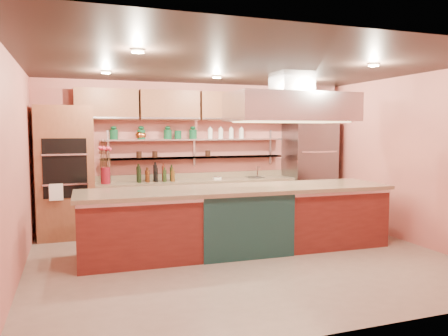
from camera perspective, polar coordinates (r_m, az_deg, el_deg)
name	(u,v)px	position (r m, az deg, el deg)	size (l,w,h in m)	color
floor	(242,259)	(6.58, 2.43, -11.79)	(6.00, 5.00, 0.02)	gray
ceiling	(243,66)	(6.36, 2.52, 13.22)	(6.00, 5.00, 0.02)	black
wall_back	(196,155)	(8.68, -3.64, 1.76)	(6.00, 0.04, 2.80)	#CA6C5F
wall_front	(345,184)	(4.11, 15.48, -2.05)	(6.00, 0.04, 2.80)	#CA6C5F
wall_left	(15,170)	(5.91, -25.68, -0.26)	(0.04, 5.00, 2.80)	#CA6C5F
wall_right	(409,159)	(7.93, 23.06, 1.06)	(0.04, 5.00, 2.80)	#CA6C5F
oven_stack	(65,173)	(8.06, -20.00, -0.56)	(0.95, 0.64, 2.30)	brown
refrigerator	(309,170)	(9.30, 11.08, -0.27)	(0.95, 0.72, 2.10)	slate
back_counter	(198,204)	(8.49, -3.38, -4.67)	(3.84, 0.64, 0.93)	tan
wall_shelf_lower	(196,158)	(8.55, -3.72, 1.38)	(3.60, 0.26, 0.03)	silver
wall_shelf_upper	(196,140)	(8.53, -3.74, 3.72)	(3.60, 0.26, 0.03)	silver
upper_cabinets	(199,106)	(8.51, -3.34, 8.10)	(4.60, 0.36, 0.55)	brown
range_hood	(291,107)	(7.10, 8.78, 7.85)	(2.00, 1.00, 0.45)	silver
ceiling_downlights	(238,70)	(6.54, 1.86, 12.73)	(4.00, 2.80, 0.02)	#FFE5A5
island	(238,219)	(6.86, 1.88, -6.70)	(4.79, 1.04, 1.00)	maroon
flower_vase	(106,176)	(8.06, -15.21, -0.95)	(0.17, 0.17, 0.30)	maroon
oil_bottle_cluster	(156,175)	(8.17, -8.89, -0.96)	(0.74, 0.21, 0.24)	black
kitchen_scale	(217,177)	(8.48, -0.91, -1.22)	(0.14, 0.11, 0.08)	white
bar_faucet	(257,172)	(8.88, 4.36, -0.51)	(0.03, 0.03, 0.21)	silver
copper_kettle	(141,135)	(8.31, -10.85, 4.24)	(0.19, 0.19, 0.15)	#CD682F
green_canister	(178,135)	(8.44, -6.04, 4.33)	(0.13, 0.13, 0.16)	#0F4626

